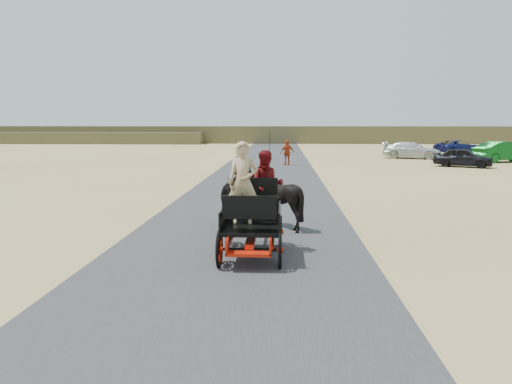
{
  "coord_description": "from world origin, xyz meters",
  "views": [
    {
      "loc": [
        1.03,
        -10.43,
        2.92
      ],
      "look_at": [
        0.37,
        1.88,
        1.2
      ],
      "focal_mm": 35.0,
      "sensor_mm": 36.0,
      "label": 1
    }
  ],
  "objects_px": {
    "car_b": "(504,152)",
    "horse_right": "(278,198)",
    "pedestrian": "(287,153)",
    "car_a": "(463,158)",
    "carriage": "(252,240)",
    "car_c": "(412,150)",
    "car_d": "(458,147)",
    "horse_left": "(239,197)"
  },
  "relations": [
    {
      "from": "carriage",
      "to": "car_c",
      "type": "relative_size",
      "value": 0.52
    },
    {
      "from": "pedestrian",
      "to": "car_c",
      "type": "bearing_deg",
      "value": -167.27
    },
    {
      "from": "car_c",
      "to": "car_a",
      "type": "bearing_deg",
      "value": -147.57
    },
    {
      "from": "car_a",
      "to": "car_b",
      "type": "distance_m",
      "value": 6.36
    },
    {
      "from": "horse_left",
      "to": "car_a",
      "type": "distance_m",
      "value": 23.83
    },
    {
      "from": "carriage",
      "to": "car_d",
      "type": "bearing_deg",
      "value": 65.25
    },
    {
      "from": "car_b",
      "to": "car_d",
      "type": "xyz_separation_m",
      "value": [
        0.08,
        9.95,
        -0.12
      ]
    },
    {
      "from": "horse_right",
      "to": "pedestrian",
      "type": "xyz_separation_m",
      "value": [
        0.43,
        20.69,
        0.01
      ]
    },
    {
      "from": "car_b",
      "to": "car_c",
      "type": "bearing_deg",
      "value": 42.93
    },
    {
      "from": "car_a",
      "to": "car_d",
      "type": "height_order",
      "value": "car_d"
    },
    {
      "from": "car_a",
      "to": "car_d",
      "type": "distance_m",
      "value": 15.14
    },
    {
      "from": "horse_left",
      "to": "car_d",
      "type": "relative_size",
      "value": 0.44
    },
    {
      "from": "horse_right",
      "to": "horse_left",
      "type": "bearing_deg",
      "value": 0.0
    },
    {
      "from": "horse_left",
      "to": "pedestrian",
      "type": "bearing_deg",
      "value": -94.22
    },
    {
      "from": "horse_left",
      "to": "car_c",
      "type": "bearing_deg",
      "value": -113.05
    },
    {
      "from": "horse_right",
      "to": "car_b",
      "type": "distance_m",
      "value": 29.45
    },
    {
      "from": "horse_left",
      "to": "car_b",
      "type": "bearing_deg",
      "value": -125.97
    },
    {
      "from": "car_d",
      "to": "pedestrian",
      "type": "bearing_deg",
      "value": 105.78
    },
    {
      "from": "horse_left",
      "to": "car_b",
      "type": "relative_size",
      "value": 0.43
    },
    {
      "from": "carriage",
      "to": "horse_right",
      "type": "height_order",
      "value": "horse_right"
    },
    {
      "from": "pedestrian",
      "to": "car_b",
      "type": "relative_size",
      "value": 0.37
    },
    {
      "from": "carriage",
      "to": "car_a",
      "type": "bearing_deg",
      "value": 61.17
    },
    {
      "from": "horse_right",
      "to": "pedestrian",
      "type": "bearing_deg",
      "value": -91.18
    },
    {
      "from": "pedestrian",
      "to": "car_b",
      "type": "distance_m",
      "value": 16.55
    },
    {
      "from": "pedestrian",
      "to": "car_d",
      "type": "relative_size",
      "value": 0.38
    },
    {
      "from": "car_a",
      "to": "car_c",
      "type": "height_order",
      "value": "car_c"
    },
    {
      "from": "pedestrian",
      "to": "horse_left",
      "type": "bearing_deg",
      "value": 64.41
    },
    {
      "from": "horse_right",
      "to": "car_a",
      "type": "relative_size",
      "value": 0.46
    },
    {
      "from": "horse_left",
      "to": "pedestrian",
      "type": "xyz_separation_m",
      "value": [
        1.53,
        20.69,
        0.02
      ]
    },
    {
      "from": "car_a",
      "to": "car_c",
      "type": "xyz_separation_m",
      "value": [
        -1.39,
        7.74,
        0.05
      ]
    },
    {
      "from": "pedestrian",
      "to": "car_b",
      "type": "bearing_deg",
      "value": 171.38
    },
    {
      "from": "car_b",
      "to": "horse_right",
      "type": "bearing_deg",
      "value": 127.63
    },
    {
      "from": "horse_right",
      "to": "car_c",
      "type": "xyz_separation_m",
      "value": [
        10.65,
        27.62,
        -0.17
      ]
    },
    {
      "from": "car_b",
      "to": "car_a",
      "type": "bearing_deg",
      "value": 116.5
    },
    {
      "from": "car_b",
      "to": "car_c",
      "type": "relative_size",
      "value": 0.99
    },
    {
      "from": "car_c",
      "to": "car_d",
      "type": "xyz_separation_m",
      "value": [
        6.0,
        6.68,
        -0.04
      ]
    },
    {
      "from": "car_b",
      "to": "pedestrian",
      "type": "bearing_deg",
      "value": 84.6
    },
    {
      "from": "carriage",
      "to": "car_b",
      "type": "distance_m",
      "value": 32.26
    },
    {
      "from": "pedestrian",
      "to": "car_b",
      "type": "xyz_separation_m",
      "value": [
        16.14,
        3.65,
        -0.1
      ]
    },
    {
      "from": "horse_right",
      "to": "car_b",
      "type": "xyz_separation_m",
      "value": [
        16.57,
        24.34,
        -0.09
      ]
    },
    {
      "from": "horse_right",
      "to": "pedestrian",
      "type": "height_order",
      "value": "pedestrian"
    },
    {
      "from": "car_a",
      "to": "car_b",
      "type": "height_order",
      "value": "car_b"
    }
  ]
}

